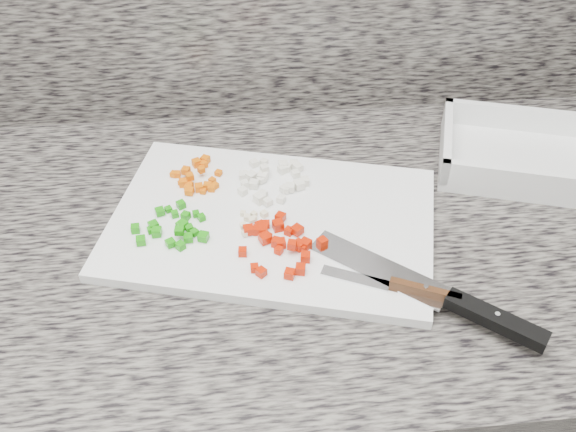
% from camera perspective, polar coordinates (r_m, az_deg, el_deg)
% --- Properties ---
extents(cabinet, '(3.92, 0.62, 0.86)m').
position_cam_1_polar(cabinet, '(1.25, -6.73, -17.43)').
color(cabinet, beige).
rests_on(cabinet, ground).
extents(countertop, '(3.96, 0.64, 0.04)m').
position_cam_1_polar(countertop, '(0.90, -8.98, -2.53)').
color(countertop, '#68645C').
rests_on(countertop, cabinet).
extents(cutting_board, '(0.50, 0.40, 0.01)m').
position_cam_1_polar(cutting_board, '(0.88, -1.42, -0.54)').
color(cutting_board, white).
rests_on(cutting_board, countertop).
extents(carrot_pile, '(0.08, 0.09, 0.02)m').
position_cam_1_polar(carrot_pile, '(0.94, -8.14, 3.49)').
color(carrot_pile, '#DB5D04').
rests_on(carrot_pile, cutting_board).
extents(onion_pile, '(0.10, 0.11, 0.02)m').
position_cam_1_polar(onion_pile, '(0.93, -1.39, 3.25)').
color(onion_pile, white).
rests_on(onion_pile, cutting_board).
extents(green_pepper_pile, '(0.10, 0.10, 0.02)m').
position_cam_1_polar(green_pepper_pile, '(0.87, -10.23, -1.02)').
color(green_pepper_pile, '#1A8C0C').
rests_on(green_pepper_pile, cutting_board).
extents(red_pepper_pile, '(0.12, 0.12, 0.02)m').
position_cam_1_polar(red_pepper_pile, '(0.83, -0.72, -2.27)').
color(red_pepper_pile, '#B91A02').
rests_on(red_pepper_pile, cutting_board).
extents(garlic_pile, '(0.04, 0.05, 0.01)m').
position_cam_1_polar(garlic_pile, '(0.87, -3.37, -0.37)').
color(garlic_pile, beige).
rests_on(garlic_pile, cutting_board).
extents(chef_knife, '(0.25, 0.22, 0.02)m').
position_cam_1_polar(chef_knife, '(0.79, 14.46, -7.33)').
color(chef_knife, silver).
rests_on(chef_knife, cutting_board).
extents(paring_knife, '(0.16, 0.08, 0.02)m').
position_cam_1_polar(paring_knife, '(0.79, 10.52, -6.34)').
color(paring_knife, silver).
rests_on(paring_knife, cutting_board).
extents(tray, '(0.29, 0.24, 0.05)m').
position_cam_1_polar(tray, '(1.04, 20.21, 4.99)').
color(tray, white).
rests_on(tray, countertop).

